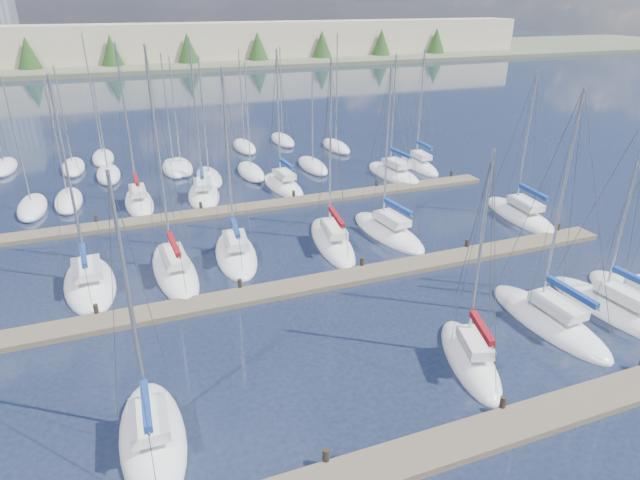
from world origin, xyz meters
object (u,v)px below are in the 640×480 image
object	(u,v)px
sailboat_q	(394,174)
sailboat_n	(139,202)
sailboat_d	(470,359)
sailboat_c	(152,437)
sailboat_k	(332,241)
sailboat_o	(204,195)
sailboat_m	(520,215)
sailboat_l	(388,232)
sailboat_r	(419,165)
sailboat_p	(283,185)
sailboat_j	(236,254)
sailboat_h	(90,283)
sailboat_e	(548,320)
sailboat_i	(175,270)
sailboat_f	(614,310)

from	to	relation	value
sailboat_q	sailboat_n	distance (m)	24.07
sailboat_d	sailboat_n	world-z (taller)	sailboat_n
sailboat_c	sailboat_k	distance (m)	20.09
sailboat_o	sailboat_m	world-z (taller)	sailboat_o
sailboat_l	sailboat_r	xyz separation A→B (m)	(10.99, 14.21, 0.02)
sailboat_c	sailboat_r	xyz separation A→B (m)	(29.21, 29.07, 0.01)
sailboat_q	sailboat_k	bearing A→B (deg)	-136.74
sailboat_m	sailboat_p	bearing A→B (deg)	143.03
sailboat_j	sailboat_h	bearing A→B (deg)	-168.67
sailboat_e	sailboat_k	bearing A→B (deg)	115.40
sailboat_l	sailboat_i	world-z (taller)	sailboat_i
sailboat_d	sailboat_q	bearing A→B (deg)	85.50
sailboat_e	sailboat_j	xyz separation A→B (m)	(-13.94, 14.14, -0.00)
sailboat_q	sailboat_o	world-z (taller)	sailboat_o
sailboat_i	sailboat_e	xyz separation A→B (m)	(18.14, -13.13, -0.01)
sailboat_q	sailboat_k	size ratio (longest dim) A/B	0.91
sailboat_e	sailboat_l	bearing A→B (deg)	98.41
sailboat_c	sailboat_o	xyz separation A→B (m)	(6.77, 27.85, 0.01)
sailboat_r	sailboat_k	distance (m)	21.15
sailboat_p	sailboat_d	bearing A→B (deg)	-93.02
sailboat_d	sailboat_e	world-z (taller)	sailboat_e
sailboat_i	sailboat_e	bearing A→B (deg)	-38.65
sailboat_n	sailboat_k	distance (m)	18.10
sailboat_j	sailboat_n	world-z (taller)	sailboat_n
sailboat_j	sailboat_p	world-z (taller)	sailboat_j
sailboat_r	sailboat_m	size ratio (longest dim) A/B	1.02
sailboat_i	sailboat_k	bearing A→B (deg)	-0.06
sailboat_e	sailboat_r	bearing A→B (deg)	71.20
sailboat_q	sailboat_k	xyz separation A→B (m)	(-11.72, -12.71, 0.02)
sailboat_d	sailboat_m	bearing A→B (deg)	60.30
sailboat_j	sailboat_m	xyz separation A→B (m)	(22.83, -1.21, -0.01)
sailboat_l	sailboat_p	world-z (taller)	sailboat_p
sailboat_r	sailboat_i	bearing A→B (deg)	-147.80
sailboat_r	sailboat_n	xyz separation A→B (m)	(-27.89, -1.12, 0.01)
sailboat_n	sailboat_k	world-z (taller)	sailboat_n
sailboat_d	sailboat_k	bearing A→B (deg)	110.70
sailboat_f	sailboat_m	bearing A→B (deg)	66.06
sailboat_d	sailboat_q	size ratio (longest dim) A/B	0.92
sailboat_o	sailboat_m	xyz separation A→B (m)	(22.86, -13.85, -0.02)
sailboat_e	sailboat_h	xyz separation A→B (m)	(-23.20, 13.28, -0.01)
sailboat_l	sailboat_e	world-z (taller)	sailboat_e
sailboat_j	sailboat_k	world-z (taller)	sailboat_k
sailboat_l	sailboat_i	bearing A→B (deg)	176.17
sailboat_p	sailboat_f	size ratio (longest dim) A/B	1.05
sailboat_j	sailboat_k	xyz separation A→B (m)	(6.87, -0.49, 0.01)
sailboat_e	sailboat_m	distance (m)	15.70
sailboat_j	sailboat_p	bearing A→B (deg)	66.03
sailboat_i	sailboat_o	distance (m)	14.28
sailboat_o	sailboat_h	world-z (taller)	sailboat_o
sailboat_l	sailboat_m	xyz separation A→B (m)	(11.42, -0.86, -0.00)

